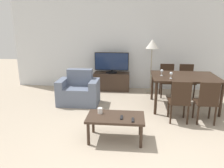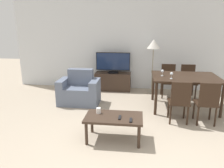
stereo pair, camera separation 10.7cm
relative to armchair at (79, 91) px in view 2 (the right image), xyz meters
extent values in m
cube|color=silver|center=(1.38, 1.52, 1.04)|extent=(7.43, 0.06, 2.70)
cube|color=slate|center=(0.00, -0.03, -0.09)|extent=(0.62, 0.62, 0.43)
cube|color=slate|center=(0.00, 0.18, 0.32)|extent=(0.62, 0.20, 0.40)
cube|color=slate|center=(-0.40, -0.03, 0.00)|extent=(0.18, 0.62, 0.61)
cube|color=slate|center=(0.40, -0.03, 0.00)|extent=(0.18, 0.62, 0.61)
cube|color=#38281E|center=(0.69, 1.24, -0.05)|extent=(1.04, 0.43, 0.52)
cylinder|color=black|center=(0.69, 1.24, 0.23)|extent=(0.32, 0.32, 0.03)
cylinder|color=black|center=(0.69, 1.24, 0.27)|extent=(0.04, 0.04, 0.05)
cube|color=black|center=(0.69, 1.24, 0.55)|extent=(0.99, 0.04, 0.52)
cube|color=#19284C|center=(0.69, 1.22, 0.55)|extent=(0.95, 0.01, 0.48)
cube|color=#38281E|center=(1.04, -1.66, 0.10)|extent=(0.96, 0.54, 0.04)
cylinder|color=#38281E|center=(0.62, -1.88, -0.11)|extent=(0.05, 0.05, 0.39)
cylinder|color=#38281E|center=(1.47, -1.88, -0.11)|extent=(0.05, 0.05, 0.39)
cylinder|color=#38281E|center=(0.62, -1.45, -0.11)|extent=(0.05, 0.05, 0.39)
cylinder|color=#38281E|center=(1.47, -1.45, -0.11)|extent=(0.05, 0.05, 0.39)
cube|color=black|center=(2.49, -0.01, 0.44)|extent=(1.47, 1.09, 0.04)
cylinder|color=black|center=(1.82, -0.49, 0.05)|extent=(0.06, 0.06, 0.72)
cylinder|color=black|center=(3.17, -0.49, 0.05)|extent=(0.06, 0.06, 0.72)
cylinder|color=black|center=(1.82, 0.48, 0.05)|extent=(0.06, 0.06, 0.72)
cylinder|color=black|center=(3.17, 0.48, 0.05)|extent=(0.06, 0.06, 0.72)
cube|color=black|center=(2.23, -0.78, 0.10)|extent=(0.40, 0.40, 0.04)
cylinder|color=black|center=(2.07, -0.62, -0.11)|extent=(0.04, 0.04, 0.39)
cylinder|color=black|center=(2.40, -0.62, -0.11)|extent=(0.04, 0.04, 0.39)
cylinder|color=black|center=(2.07, -0.95, -0.11)|extent=(0.04, 0.04, 0.39)
cylinder|color=black|center=(2.40, -0.95, -0.11)|extent=(0.04, 0.04, 0.39)
cube|color=black|center=(2.23, -0.97, 0.34)|extent=(0.37, 0.04, 0.44)
cube|color=black|center=(2.75, 0.77, 0.10)|extent=(0.40, 0.40, 0.04)
cylinder|color=black|center=(2.59, 0.60, -0.11)|extent=(0.04, 0.04, 0.39)
cylinder|color=black|center=(2.91, 0.60, -0.11)|extent=(0.04, 0.04, 0.39)
cylinder|color=black|center=(2.59, 0.93, -0.11)|extent=(0.04, 0.04, 0.39)
cylinder|color=black|center=(2.91, 0.93, -0.11)|extent=(0.04, 0.04, 0.39)
cube|color=black|center=(2.75, 0.95, 0.34)|extent=(0.37, 0.04, 0.44)
cube|color=black|center=(2.75, -0.78, 0.10)|extent=(0.40, 0.40, 0.04)
cylinder|color=black|center=(2.59, -0.62, -0.11)|extent=(0.04, 0.04, 0.39)
cylinder|color=black|center=(2.91, -0.62, -0.11)|extent=(0.04, 0.04, 0.39)
cylinder|color=black|center=(2.59, -0.95, -0.11)|extent=(0.04, 0.04, 0.39)
cylinder|color=black|center=(2.91, -0.95, -0.11)|extent=(0.04, 0.04, 0.39)
cube|color=black|center=(2.75, -0.97, 0.34)|extent=(0.37, 0.04, 0.44)
cube|color=black|center=(2.23, 0.77, 0.10)|extent=(0.40, 0.40, 0.04)
cylinder|color=black|center=(2.07, 0.60, -0.11)|extent=(0.04, 0.04, 0.39)
cylinder|color=black|center=(2.40, 0.60, -0.11)|extent=(0.04, 0.04, 0.39)
cylinder|color=black|center=(2.07, 0.93, -0.11)|extent=(0.04, 0.04, 0.39)
cylinder|color=black|center=(2.40, 0.93, -0.11)|extent=(0.04, 0.04, 0.39)
cube|color=black|center=(2.23, 0.95, 0.34)|extent=(0.37, 0.04, 0.44)
cylinder|color=gray|center=(1.82, 1.12, -0.30)|extent=(0.24, 0.24, 0.02)
cylinder|color=gray|center=(1.82, 1.12, 0.33)|extent=(0.02, 0.02, 1.23)
cone|color=beige|center=(1.82, 1.12, 1.07)|extent=(0.36, 0.36, 0.25)
cube|color=black|center=(1.15, -1.72, 0.13)|extent=(0.04, 0.15, 0.02)
cube|color=black|center=(1.33, -1.80, 0.13)|extent=(0.04, 0.15, 0.02)
cylinder|color=white|center=(0.77, -1.57, 0.17)|extent=(0.08, 0.08, 0.10)
cylinder|color=silver|center=(2.14, -0.29, 0.46)|extent=(0.06, 0.06, 0.01)
cylinder|color=silver|center=(2.14, -0.29, 0.50)|extent=(0.01, 0.01, 0.07)
sphere|color=silver|center=(2.14, -0.29, 0.57)|extent=(0.07, 0.07, 0.07)
cylinder|color=silver|center=(1.97, -0.04, 0.46)|extent=(0.06, 0.06, 0.01)
cylinder|color=silver|center=(1.97, -0.04, 0.50)|extent=(0.01, 0.01, 0.07)
sphere|color=silver|center=(1.97, -0.04, 0.57)|extent=(0.07, 0.07, 0.07)
camera|label=1|loc=(1.31, -5.00, 1.60)|focal=35.00mm
camera|label=2|loc=(1.42, -4.99, 1.60)|focal=35.00mm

